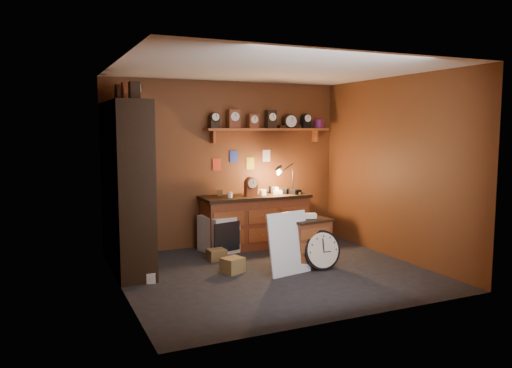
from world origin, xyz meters
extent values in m
plane|color=black|center=(0.00, 0.00, 0.00)|extent=(4.00, 4.00, 0.00)
cube|color=brown|center=(0.00, 1.80, 1.35)|extent=(4.00, 0.02, 2.70)
cube|color=brown|center=(0.00, -1.80, 1.35)|extent=(4.00, 0.02, 2.70)
cube|color=brown|center=(-2.00, 0.00, 1.35)|extent=(0.02, 3.60, 2.70)
cube|color=brown|center=(2.00, 0.00, 1.35)|extent=(0.02, 3.60, 2.70)
cube|color=beige|center=(0.00, 0.00, 2.70)|extent=(4.00, 3.60, 0.02)
cube|color=brown|center=(0.70, 1.65, 1.92)|extent=(2.20, 0.30, 0.04)
cube|color=brown|center=(-0.25, 1.72, 1.80)|extent=(0.04, 0.16, 0.20)
cube|color=brown|center=(1.65, 1.72, 1.80)|extent=(0.04, 0.16, 0.20)
cylinder|color=#B21419|center=(1.68, 1.65, 2.02)|extent=(0.16, 0.16, 0.15)
cube|color=#B73016|center=(0.15, 1.79, 1.35)|extent=(0.14, 0.01, 0.20)
cube|color=navy|center=(0.45, 1.79, 1.47)|extent=(0.14, 0.01, 0.20)
cube|color=gold|center=(0.75, 1.79, 1.35)|extent=(0.14, 0.01, 0.20)
cube|color=silver|center=(1.05, 1.79, 1.47)|extent=(0.14, 0.01, 0.20)
cube|color=black|center=(-1.98, 0.98, 1.15)|extent=(0.03, 1.60, 2.30)
cube|color=black|center=(-1.75, 0.20, 1.15)|extent=(0.45, 0.03, 2.30)
cube|color=black|center=(-1.75, 1.76, 1.15)|extent=(0.45, 0.03, 2.30)
cube|color=black|center=(-1.75, 0.98, 0.05)|extent=(0.43, 1.54, 0.03)
cube|color=black|center=(-1.75, 0.98, 0.55)|extent=(0.43, 1.54, 0.03)
cube|color=black|center=(-1.75, 0.98, 1.00)|extent=(0.43, 1.54, 0.03)
cube|color=black|center=(-1.75, 0.98, 1.45)|extent=(0.43, 1.54, 0.03)
cube|color=black|center=(-1.75, 0.98, 1.90)|extent=(0.43, 1.54, 0.03)
cube|color=black|center=(-1.75, 0.98, 2.28)|extent=(0.43, 1.54, 0.03)
cube|color=brown|center=(0.38, 1.48, 0.40)|extent=(1.73, 0.60, 0.80)
cube|color=black|center=(0.38, 1.48, 0.82)|extent=(1.79, 0.66, 0.05)
cube|color=brown|center=(0.38, 1.18, 0.40)|extent=(1.65, 0.02, 0.52)
cylinder|color=black|center=(1.05, 1.43, 0.86)|extent=(0.12, 0.12, 0.02)
cylinder|color=black|center=(1.05, 1.43, 1.05)|extent=(0.02, 0.02, 0.38)
cylinder|color=black|center=(0.93, 1.40, 1.29)|extent=(0.27, 0.09, 0.14)
cone|color=black|center=(0.79, 1.37, 1.25)|extent=(0.18, 0.14, 0.18)
cube|color=brown|center=(0.58, 0.12, 0.32)|extent=(0.62, 0.54, 0.65)
cube|color=black|center=(0.58, 0.12, 0.66)|extent=(0.67, 0.59, 0.03)
cube|color=brown|center=(0.58, -0.12, 0.32)|extent=(0.49, 0.09, 0.55)
cylinder|color=black|center=(0.67, -0.14, 0.27)|extent=(0.55, 0.17, 0.55)
cylinder|color=#F6E1C5|center=(0.67, -0.18, 0.28)|extent=(0.49, 0.11, 0.48)
cube|color=black|center=(0.67, -0.18, 0.35)|extent=(0.01, 0.04, 0.18)
cube|color=black|center=(0.73, -0.18, 0.25)|extent=(0.12, 0.01, 0.01)
cube|color=silver|center=(0.16, -0.13, 0.00)|extent=(0.66, 0.30, 0.85)
cube|color=silver|center=(-0.25, 1.40, 0.28)|extent=(0.66, 0.66, 0.57)
cube|color=black|center=(-0.25, 1.12, 0.28)|extent=(0.46, 0.13, 0.46)
cube|color=olive|center=(-0.49, 0.92, 0.08)|extent=(0.27, 0.24, 0.16)
cube|color=white|center=(-1.64, 0.31, 0.07)|extent=(0.29, 0.31, 0.13)
cube|color=olive|center=(-0.51, 0.21, 0.10)|extent=(0.34, 0.32, 0.21)
camera|label=1|loc=(-2.91, -5.90, 1.96)|focal=35.00mm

